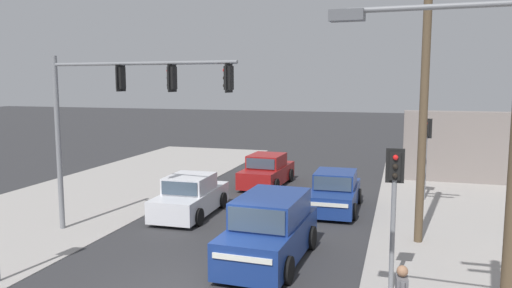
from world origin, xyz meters
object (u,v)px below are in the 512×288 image
Objects in this scene: utility_pole_foreground_right at (510,112)px; sedan_kerbside_parked at (190,197)px; sedan_oncoming_mid at (335,193)px; suv_oncoming_near at (270,231)px; traffic_signal_mast at (113,106)px; sedan_crossing_left at (267,171)px; pedestal_signal_far_median at (426,145)px; pedestal_signal_right_kerb at (394,195)px; utility_pole_midground_right at (425,85)px.

utility_pole_foreground_right reaches higher than sedan_kerbside_parked.
suv_oncoming_near is at bearing -99.78° from sedan_oncoming_mid.
traffic_signal_mast reaches higher than suv_oncoming_near.
suv_oncoming_near is at bearing -74.45° from sedan_crossing_left.
sedan_crossing_left is (-7.33, 1.04, -1.71)m from pedestal_signal_far_median.
traffic_signal_mast reaches higher than pedestal_signal_right_kerb.
utility_pole_foreground_right is 0.91× the size of utility_pole_midground_right.
pedestal_signal_right_kerb reaches higher than sedan_kerbside_parked.
pedestal_signal_far_median is at bearing -8.11° from sedan_crossing_left.
pedestal_signal_right_kerb is (-1.65, 4.17, -2.31)m from utility_pole_foreground_right.
utility_pole_midground_right reaches higher than traffic_signal_mast.
utility_pole_foreground_right is at bearing -29.68° from traffic_signal_mast.
suv_oncoming_near is at bearing 133.60° from utility_pole_foreground_right.
utility_pole_midground_right is 2.70× the size of pedestal_signal_far_median.
pedestal_signal_far_median is (0.39, 5.98, -2.63)m from utility_pole_midground_right.
utility_pole_foreground_right is 2.46× the size of pedestal_signal_far_median.
sedan_crossing_left is 1.01× the size of sedan_kerbside_parked.
traffic_signal_mast is (-9.58, -2.26, -0.69)m from utility_pole_midground_right.
utility_pole_midground_right is 2.09× the size of suv_oncoming_near.
pedestal_signal_far_median is at bearing 86.23° from utility_pole_midground_right.
utility_pole_foreground_right is at bearing -87.99° from pedestal_signal_far_median.
utility_pole_foreground_right is at bearing -83.81° from utility_pole_midground_right.
pedestal_signal_right_kerb reaches higher than sedan_oncoming_mid.
utility_pole_midground_right is 2.70× the size of pedestal_signal_right_kerb.
pedestal_signal_far_median is at bearing 62.77° from suv_oncoming_near.
pedestal_signal_far_median is 0.83× the size of sedan_kerbside_parked.
sedan_crossing_left is (-2.76, 9.93, -0.18)m from suv_oncoming_near.
utility_pole_midground_right is (-0.89, 8.23, 0.32)m from utility_pole_foreground_right.
traffic_signal_mast is 1.61× the size of sedan_kerbside_parked.
pedestal_signal_far_median is (-0.50, 14.21, -2.31)m from utility_pole_foreground_right.
utility_pole_foreground_right is at bearing -46.40° from suv_oncoming_near.
sedan_crossing_left and sedan_oncoming_mid have the same top height.
utility_pole_foreground_right is 12.86m from sedan_oncoming_mid.
utility_pole_midground_right is 2.25× the size of sedan_kerbside_parked.
pedestal_signal_right_kerb is at bearing -100.57° from utility_pole_midground_right.
sedan_crossing_left is (-6.18, 11.08, -1.71)m from pedestal_signal_right_kerb.
suv_oncoming_near reaches higher than sedan_crossing_left.
pedestal_signal_right_kerb is at bearing -11.52° from traffic_signal_mast.
suv_oncoming_near is at bearing -42.82° from sedan_kerbside_parked.
suv_oncoming_near is (-5.07, 5.32, -3.84)m from utility_pole_foreground_right.
sedan_oncoming_mid is (-4.00, 11.54, -4.03)m from utility_pole_foreground_right.
sedan_kerbside_parked is at bearing 69.72° from traffic_signal_mast.
traffic_signal_mast is 9.29m from sedan_oncoming_mid.
sedan_crossing_left is at bearing 117.18° from utility_pole_foreground_right.
sedan_kerbside_parked is at bearing -150.35° from pedestal_signal_far_median.
sedan_crossing_left is (2.64, 9.29, -3.65)m from traffic_signal_mast.
utility_pole_foreground_right is at bearing -70.89° from sedan_oncoming_mid.
utility_pole_foreground_right reaches higher than pedestal_signal_far_median.
pedestal_signal_far_median is at bearing 39.58° from traffic_signal_mast.
sedan_kerbside_parked and sedan_oncoming_mid have the same top height.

